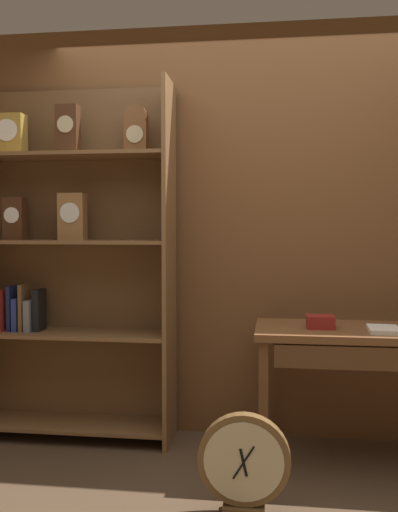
{
  "coord_description": "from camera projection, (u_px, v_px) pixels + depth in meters",
  "views": [
    {
      "loc": [
        0.17,
        -2.33,
        1.33
      ],
      "look_at": [
        -0.23,
        0.67,
        1.17
      ],
      "focal_mm": 39.72,
      "sensor_mm": 36.0,
      "label": 1
    }
  ],
  "objects": [
    {
      "name": "workbench",
      "position": [
        382.0,
        347.0,
        3.11
      ],
      "size": [
        1.39,
        0.56,
        0.77
      ],
      "color": "brown",
      "rests_on": "ground"
    },
    {
      "name": "round_clock_large",
      "position": [
        244.0,
        463.0,
        2.62
      ],
      "size": [
        0.43,
        0.11,
        0.47
      ],
      "color": "brown",
      "rests_on": "ground"
    },
    {
      "name": "open_repair_manual",
      "position": [
        384.0,
        330.0,
        3.03
      ],
      "size": [
        0.17,
        0.23,
        0.02
      ],
      "primitive_type": "cube",
      "rotation": [
        0.0,
        0.0,
        -0.05
      ],
      "color": "silver",
      "rests_on": "workbench"
    },
    {
      "name": "back_wood_panel",
      "position": [
        248.0,
        232.0,
        3.6
      ],
      "size": [
        4.8,
        0.05,
        2.6
      ],
      "primitive_type": "cube",
      "color": "brown",
      "rests_on": "ground"
    },
    {
      "name": "toolbox_small",
      "position": [
        320.0,
        322.0,
        3.14
      ],
      "size": [
        0.15,
        0.13,
        0.07
      ],
      "primitive_type": "cube",
      "color": "maroon",
      "rests_on": "workbench"
    },
    {
      "name": "bookshelf",
      "position": [
        69.0,
        259.0,
        3.57
      ],
      "size": [
        1.25,
        0.35,
        2.21
      ],
      "color": "brown",
      "rests_on": "ground"
    }
  ]
}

